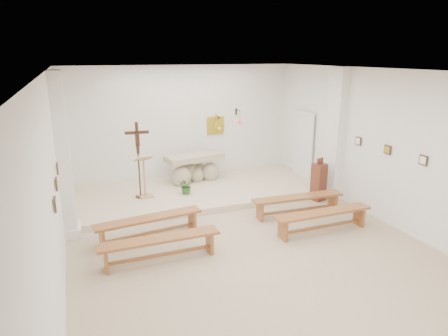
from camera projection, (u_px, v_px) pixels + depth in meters
name	position (u px, v px, depth m)	size (l,w,h in m)	color
ground	(250.00, 248.00, 8.10)	(7.00, 10.00, 0.00)	tan
wall_left	(55.00, 186.00, 6.42)	(0.02, 10.00, 3.50)	white
wall_right	(395.00, 150.00, 8.82)	(0.02, 10.00, 3.50)	white
wall_back	(183.00, 124.00, 12.10)	(7.00, 0.02, 3.50)	white
ceiling	(253.00, 72.00, 7.14)	(7.00, 10.00, 0.02)	silver
sanctuary_platform	(198.00, 192.00, 11.22)	(6.98, 3.00, 0.15)	beige
pilaster_left	(63.00, 157.00, 8.26)	(0.26, 0.55, 3.50)	white
pilaster_right	(335.00, 134.00, 10.58)	(0.26, 0.55, 3.50)	white
gold_wall_relief	(215.00, 126.00, 12.46)	(0.55, 0.04, 0.55)	gold
sanctuary_lamp	(239.00, 120.00, 12.43)	(0.11, 0.36, 0.44)	black
station_frame_left_front	(55.00, 204.00, 5.72)	(0.03, 0.20, 0.20)	#3C281A
station_frame_left_mid	(56.00, 184.00, 6.61)	(0.03, 0.20, 0.20)	#3C281A
station_frame_left_rear	(57.00, 168.00, 7.51)	(0.03, 0.20, 0.20)	#3C281A
station_frame_right_front	(423.00, 160.00, 8.10)	(0.03, 0.20, 0.20)	#3C281A
station_frame_right_mid	(388.00, 150.00, 9.00)	(0.03, 0.20, 0.20)	#3C281A
station_frame_right_rear	(358.00, 141.00, 9.90)	(0.03, 0.20, 0.20)	#3C281A
radiator_left	(68.00, 212.00, 9.27)	(0.10, 0.85, 0.52)	silver
radiator_right	(319.00, 180.00, 11.63)	(0.10, 0.85, 0.52)	silver
altar	(194.00, 170.00, 11.83)	(1.81, 0.98, 0.89)	#B5AB8A
lectern	(144.00, 176.00, 10.43)	(0.47, 0.42, 1.16)	tan
crucifix_stand	(138.00, 155.00, 10.26)	(0.61, 0.26, 2.00)	#3D2213
potted_plant	(186.00, 186.00, 10.78)	(0.41, 0.35, 0.45)	#275421
donation_pedestal	(319.00, 182.00, 10.65)	(0.38, 0.38, 1.17)	#5D2C1A
bench_left_front	(149.00, 222.00, 8.44)	(2.33, 0.67, 0.49)	#98582C
bench_right_front	(298.00, 201.00, 9.69)	(2.32, 0.49, 0.49)	#98582C
bench_left_second	(160.00, 244.00, 7.50)	(2.30, 0.39, 0.49)	#98582C
bench_right_second	(323.00, 217.00, 8.75)	(2.30, 0.39, 0.49)	#98582C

